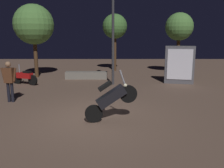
% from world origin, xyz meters
% --- Properties ---
extents(ground_plane, '(40.00, 40.00, 0.00)m').
position_xyz_m(ground_plane, '(0.00, 0.00, 0.00)').
color(ground_plane, brown).
extents(motorcycle_black_foreground, '(1.65, 0.47, 1.63)m').
position_xyz_m(motorcycle_black_foreground, '(0.56, -0.30, 0.74)').
color(motorcycle_black_foreground, black).
rests_on(motorcycle_black_foreground, ground_plane).
extents(motorcycle_red_parked_left, '(1.57, 0.74, 1.11)m').
position_xyz_m(motorcycle_red_parked_left, '(-4.23, 5.47, 0.44)').
color(motorcycle_red_parked_left, black).
rests_on(motorcycle_red_parked_left, ground_plane).
extents(person_rider_beside, '(0.67, 0.27, 1.66)m').
position_xyz_m(person_rider_beside, '(-3.54, 1.93, 0.99)').
color(person_rider_beside, black).
rests_on(person_rider_beside, ground_plane).
extents(streetlamp_near, '(0.36, 0.36, 5.67)m').
position_xyz_m(streetlamp_near, '(0.65, 5.48, 3.54)').
color(streetlamp_near, '#38383D').
rests_on(streetlamp_near, ground_plane).
extents(tree_left_bg, '(1.83, 1.83, 4.26)m').
position_xyz_m(tree_left_bg, '(0.81, 10.78, 3.30)').
color(tree_left_bg, '#4C331E').
rests_on(tree_left_bg, ground_plane).
extents(tree_center_bg, '(2.50, 2.50, 4.60)m').
position_xyz_m(tree_center_bg, '(-4.32, 7.88, 3.33)').
color(tree_center_bg, '#4C331E').
rests_on(tree_center_bg, ground_plane).
extents(tree_right_bg, '(1.89, 1.89, 4.21)m').
position_xyz_m(tree_right_bg, '(5.19, 9.20, 3.22)').
color(tree_right_bg, '#4C331E').
rests_on(tree_right_bg, ground_plane).
extents(kiosk_billboard, '(1.67, 0.82, 2.10)m').
position_xyz_m(kiosk_billboard, '(4.39, 5.85, 1.05)').
color(kiosk_billboard, '#595960').
rests_on(kiosk_billboard, ground_plane).
extents(planter_wall_low, '(2.61, 0.50, 0.45)m').
position_xyz_m(planter_wall_low, '(-1.01, 7.23, 0.23)').
color(planter_wall_low, gray).
rests_on(planter_wall_low, ground_plane).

